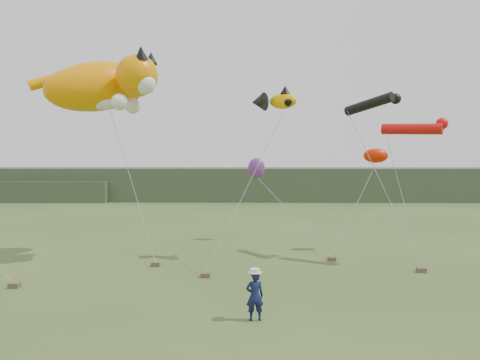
% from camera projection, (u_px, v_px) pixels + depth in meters
% --- Properties ---
extents(ground, '(120.00, 120.00, 0.00)m').
position_uv_depth(ground, '(267.00, 307.00, 16.11)').
color(ground, '#385123').
rests_on(ground, ground).
extents(headland, '(90.00, 13.00, 4.00)m').
position_uv_depth(headland, '(231.00, 184.00, 60.73)').
color(headland, '#2D3D28').
rests_on(headland, ground).
extents(festival_attendant, '(0.62, 0.46, 1.56)m').
position_uv_depth(festival_attendant, '(255.00, 296.00, 14.71)').
color(festival_attendant, '#111641').
rests_on(festival_attendant, ground).
extents(sandbag_anchors, '(17.43, 5.53, 0.20)m').
position_uv_depth(sandbag_anchors, '(233.00, 270.00, 21.03)').
color(sandbag_anchors, brown).
rests_on(sandbag_anchors, ground).
extents(cat_kite, '(7.37, 5.33, 3.49)m').
position_uv_depth(cat_kite, '(107.00, 85.00, 23.86)').
color(cat_kite, orange).
rests_on(cat_kite, ground).
extents(fish_kite, '(2.57, 1.70, 1.24)m').
position_uv_depth(fish_kite, '(274.00, 101.00, 23.45)').
color(fish_kite, '#F2A600').
rests_on(fish_kite, ground).
extents(tube_kites, '(4.33, 3.82, 2.21)m').
position_uv_depth(tube_kites, '(395.00, 116.00, 23.28)').
color(tube_kites, black).
rests_on(tube_kites, ground).
extents(misc_kites, '(7.78, 3.96, 1.82)m').
position_uv_depth(misc_kites, '(309.00, 163.00, 27.64)').
color(misc_kites, red).
rests_on(misc_kites, ground).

